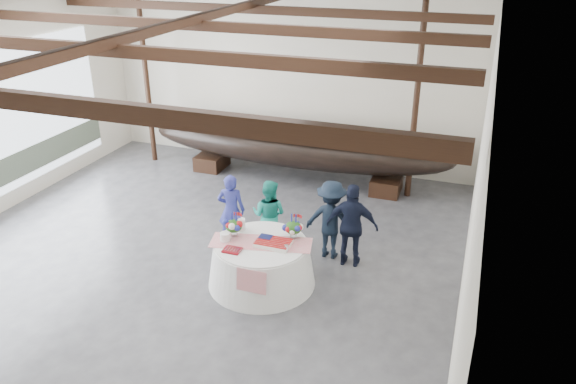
% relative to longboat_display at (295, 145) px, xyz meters
% --- Properties ---
extents(floor, '(10.00, 12.00, 0.01)m').
position_rel_longboat_display_xyz_m(floor, '(-0.63, -4.88, -0.94)').
color(floor, '#3D3D42').
rests_on(floor, ground).
extents(wall_back, '(10.00, 0.02, 4.50)m').
position_rel_longboat_display_xyz_m(wall_back, '(-0.63, 1.12, 1.31)').
color(wall_back, silver).
rests_on(wall_back, ground).
extents(wall_right, '(0.02, 12.00, 4.50)m').
position_rel_longboat_display_xyz_m(wall_right, '(4.37, -4.88, 1.31)').
color(wall_right, silver).
rests_on(wall_right, ground).
extents(ceiling, '(10.00, 12.00, 0.01)m').
position_rel_longboat_display_xyz_m(ceiling, '(-0.63, -4.88, 3.56)').
color(ceiling, white).
rests_on(ceiling, wall_back).
extents(pavilion_structure, '(9.80, 11.76, 4.50)m').
position_rel_longboat_display_xyz_m(pavilion_structure, '(-0.63, -4.04, 3.06)').
color(pavilion_structure, black).
rests_on(pavilion_structure, ground).
extents(longboat_display, '(7.84, 1.57, 1.47)m').
position_rel_longboat_display_xyz_m(longboat_display, '(0.00, 0.00, 0.00)').
color(longboat_display, black).
rests_on(longboat_display, ground).
extents(banquet_table, '(1.92, 1.92, 0.82)m').
position_rel_longboat_display_xyz_m(banquet_table, '(0.97, -4.64, -0.53)').
color(banquet_table, white).
rests_on(banquet_table, ground).
extents(tabletop_items, '(1.85, 1.05, 0.40)m').
position_rel_longboat_display_xyz_m(tabletop_items, '(0.92, -4.50, 0.03)').
color(tabletop_items, '#B61223').
rests_on(tabletop_items, banquet_table).
extents(guest_woman_blue, '(0.61, 0.47, 1.50)m').
position_rel_longboat_display_xyz_m(guest_woman_blue, '(-0.12, -3.52, -0.19)').
color(guest_woman_blue, navy).
rests_on(guest_woman_blue, ground).
extents(guest_woman_teal, '(0.72, 0.56, 1.46)m').
position_rel_longboat_display_xyz_m(guest_woman_teal, '(0.65, -3.43, -0.21)').
color(guest_woman_teal, teal).
rests_on(guest_woman_teal, ground).
extents(guest_man_left, '(1.03, 0.62, 1.57)m').
position_rel_longboat_display_xyz_m(guest_man_left, '(1.87, -3.31, -0.15)').
color(guest_man_left, black).
rests_on(guest_man_left, ground).
extents(guest_man_right, '(0.99, 0.46, 1.65)m').
position_rel_longboat_display_xyz_m(guest_man_right, '(2.32, -3.49, -0.12)').
color(guest_man_right, black).
rests_on(guest_man_right, ground).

